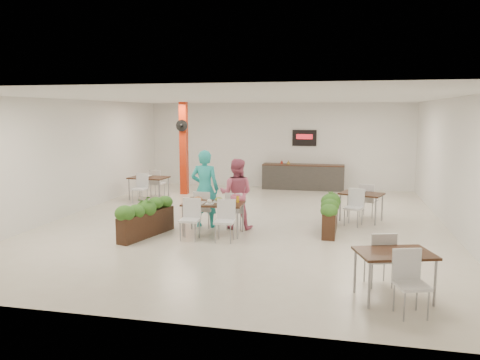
{
  "coord_description": "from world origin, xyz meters",
  "views": [
    {
      "loc": [
        2.39,
        -11.67,
        2.83
      ],
      "look_at": [
        -0.19,
        0.09,
        1.1
      ],
      "focal_mm": 35.0,
      "sensor_mm": 36.0,
      "label": 1
    }
  ],
  "objects_px": {
    "red_column": "(184,147)",
    "diner_man": "(205,189)",
    "side_table_a": "(149,181)",
    "side_table_b": "(361,198)",
    "planter_left": "(146,215)",
    "diner_woman": "(236,194)",
    "service_counter": "(303,176)",
    "planter_right": "(330,211)",
    "side_table_c": "(394,260)",
    "main_table": "(213,207)"
  },
  "relations": [
    {
      "from": "red_column",
      "to": "diner_man",
      "type": "distance_m",
      "value": 4.96
    },
    {
      "from": "side_table_a",
      "to": "side_table_b",
      "type": "height_order",
      "value": "same"
    },
    {
      "from": "planter_left",
      "to": "diner_man",
      "type": "bearing_deg",
      "value": 48.36
    },
    {
      "from": "side_table_a",
      "to": "side_table_b",
      "type": "bearing_deg",
      "value": -8.98
    },
    {
      "from": "red_column",
      "to": "side_table_b",
      "type": "height_order",
      "value": "red_column"
    },
    {
      "from": "diner_man",
      "to": "red_column",
      "type": "bearing_deg",
      "value": -66.44
    },
    {
      "from": "red_column",
      "to": "diner_woman",
      "type": "xyz_separation_m",
      "value": [
        2.88,
        -4.45,
        -0.78
      ]
    },
    {
      "from": "service_counter",
      "to": "diner_man",
      "type": "bearing_deg",
      "value": -106.87
    },
    {
      "from": "planter_left",
      "to": "planter_right",
      "type": "relative_size",
      "value": 0.96
    },
    {
      "from": "service_counter",
      "to": "planter_left",
      "type": "xyz_separation_m",
      "value": [
        -2.97,
        -7.5,
        0.01
      ]
    },
    {
      "from": "service_counter",
      "to": "diner_woman",
      "type": "height_order",
      "value": "service_counter"
    },
    {
      "from": "diner_woman",
      "to": "side_table_c",
      "type": "distance_m",
      "value": 5.08
    },
    {
      "from": "service_counter",
      "to": "diner_woman",
      "type": "relative_size",
      "value": 1.73
    },
    {
      "from": "diner_man",
      "to": "diner_woman",
      "type": "bearing_deg",
      "value": 178.48
    },
    {
      "from": "side_table_c",
      "to": "side_table_b",
      "type": "bearing_deg",
      "value": 75.6
    },
    {
      "from": "side_table_a",
      "to": "side_table_c",
      "type": "bearing_deg",
      "value": -39.75
    },
    {
      "from": "planter_left",
      "to": "side_table_b",
      "type": "distance_m",
      "value": 5.57
    },
    {
      "from": "planter_left",
      "to": "planter_right",
      "type": "height_order",
      "value": "planter_right"
    },
    {
      "from": "red_column",
      "to": "side_table_c",
      "type": "bearing_deg",
      "value": -53.13
    },
    {
      "from": "service_counter",
      "to": "side_table_b",
      "type": "height_order",
      "value": "service_counter"
    },
    {
      "from": "side_table_c",
      "to": "planter_left",
      "type": "bearing_deg",
      "value": 135.45
    },
    {
      "from": "planter_left",
      "to": "side_table_a",
      "type": "relative_size",
      "value": 1.08
    },
    {
      "from": "main_table",
      "to": "side_table_c",
      "type": "xyz_separation_m",
      "value": [
        3.74,
        -3.18,
        -0.02
      ]
    },
    {
      "from": "main_table",
      "to": "planter_right",
      "type": "relative_size",
      "value": 0.89
    },
    {
      "from": "main_table",
      "to": "side_table_a",
      "type": "distance_m",
      "value": 5.02
    },
    {
      "from": "red_column",
      "to": "main_table",
      "type": "bearing_deg",
      "value": -64.15
    },
    {
      "from": "side_table_c",
      "to": "red_column",
      "type": "bearing_deg",
      "value": 109.37
    },
    {
      "from": "main_table",
      "to": "side_table_c",
      "type": "distance_m",
      "value": 4.91
    },
    {
      "from": "service_counter",
      "to": "main_table",
      "type": "relative_size",
      "value": 1.82
    },
    {
      "from": "side_table_a",
      "to": "side_table_c",
      "type": "xyz_separation_m",
      "value": [
        6.99,
        -7.0,
        -0.01
      ]
    },
    {
      "from": "red_column",
      "to": "main_table",
      "type": "distance_m",
      "value": 5.76
    },
    {
      "from": "planter_left",
      "to": "side_table_c",
      "type": "bearing_deg",
      "value": -27.04
    },
    {
      "from": "main_table",
      "to": "service_counter",
      "type": "bearing_deg",
      "value": 77.66
    },
    {
      "from": "red_column",
      "to": "planter_right",
      "type": "xyz_separation_m",
      "value": [
        5.16,
        -4.28,
        -1.15
      ]
    },
    {
      "from": "service_counter",
      "to": "side_table_c",
      "type": "xyz_separation_m",
      "value": [
        2.21,
        -10.15,
        0.13
      ]
    },
    {
      "from": "diner_woman",
      "to": "side_table_b",
      "type": "bearing_deg",
      "value": -155.8
    },
    {
      "from": "side_table_a",
      "to": "side_table_b",
      "type": "relative_size",
      "value": 0.99
    },
    {
      "from": "side_table_c",
      "to": "diner_woman",
      "type": "bearing_deg",
      "value": 113.48
    },
    {
      "from": "red_column",
      "to": "main_table",
      "type": "height_order",
      "value": "red_column"
    },
    {
      "from": "main_table",
      "to": "side_table_a",
      "type": "bearing_deg",
      "value": 130.4
    },
    {
      "from": "main_table",
      "to": "side_table_c",
      "type": "height_order",
      "value": "same"
    },
    {
      "from": "planter_right",
      "to": "side_table_c",
      "type": "relative_size",
      "value": 1.11
    },
    {
      "from": "service_counter",
      "to": "side_table_a",
      "type": "height_order",
      "value": "service_counter"
    },
    {
      "from": "planter_right",
      "to": "diner_man",
      "type": "bearing_deg",
      "value": -176.76
    },
    {
      "from": "planter_left",
      "to": "main_table",
      "type": "bearing_deg",
      "value": 20.17
    },
    {
      "from": "diner_man",
      "to": "side_table_b",
      "type": "bearing_deg",
      "value": -160.65
    },
    {
      "from": "red_column",
      "to": "main_table",
      "type": "relative_size",
      "value": 1.94
    },
    {
      "from": "service_counter",
      "to": "main_table",
      "type": "xyz_separation_m",
      "value": [
        -1.52,
        -6.97,
        0.14
      ]
    },
    {
      "from": "diner_man",
      "to": "side_table_c",
      "type": "distance_m",
      "value": 5.64
    },
    {
      "from": "service_counter",
      "to": "diner_woman",
      "type": "xyz_separation_m",
      "value": [
        -1.11,
        -6.32,
        0.37
      ]
    }
  ]
}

